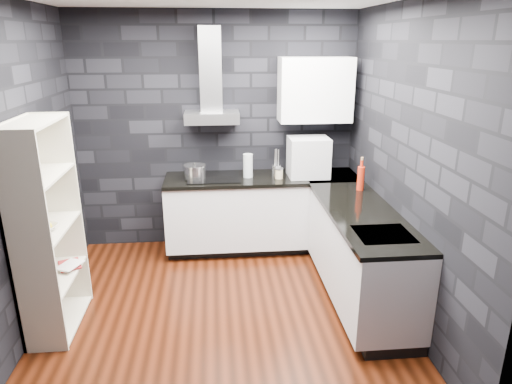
{
  "coord_description": "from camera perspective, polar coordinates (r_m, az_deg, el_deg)",
  "views": [
    {
      "loc": [
        -0.03,
        -3.65,
        2.38
      ],
      "look_at": [
        0.35,
        0.45,
        1.0
      ],
      "focal_mm": 32.0,
      "sensor_mm": 36.0,
      "label": 1
    }
  ],
  "objects": [
    {
      "name": "counter_back_top",
      "position": [
        5.19,
        0.79,
        1.73
      ],
      "size": [
        2.2,
        0.62,
        0.04
      ],
      "primitive_type": "cube",
      "color": "black",
      "rests_on": "counter_back_cab"
    },
    {
      "name": "hood_chimney",
      "position": [
        5.16,
        -5.71,
        15.0
      ],
      "size": [
        0.24,
        0.2,
        0.9
      ],
      "primitive_type": "cube",
      "color": "#ADADB1",
      "rests_on": "hood_body"
    },
    {
      "name": "sink_rim",
      "position": [
        3.81,
        15.66,
        -5.14
      ],
      "size": [
        0.44,
        0.4,
        0.01
      ],
      "primitive_type": "cube",
      "color": "#ADADB1",
      "rests_on": "counter_right_top"
    },
    {
      "name": "red_bottle",
      "position": [
        4.81,
        12.95,
        1.66
      ],
      "size": [
        0.08,
        0.08,
        0.25
      ],
      "primitive_type": "cylinder",
      "rotation": [
        0.0,
        0.0,
        -0.09
      ],
      "color": "#AB220D",
      "rests_on": "counter_right_top"
    },
    {
      "name": "wall_back",
      "position": [
        5.37,
        -4.93,
        7.41
      ],
      "size": [
        3.2,
        0.05,
        2.7
      ],
      "primitive_type": "cube",
      "color": "black",
      "rests_on": "ground"
    },
    {
      "name": "storage_jar",
      "position": [
        5.11,
        2.9,
        2.28
      ],
      "size": [
        0.1,
        0.1,
        0.1
      ],
      "primitive_type": "cylinder",
      "rotation": [
        0.0,
        0.0,
        0.27
      ],
      "color": "tan",
      "rests_on": "counter_back_top"
    },
    {
      "name": "book_second",
      "position": [
        4.38,
        -23.19,
        -7.1
      ],
      "size": [
        0.15,
        0.08,
        0.22
      ],
      "primitive_type": "imported",
      "rotation": [
        0.0,
        0.0,
        -0.41
      ],
      "color": "#B2B2B2",
      "rests_on": "bookshelf"
    },
    {
      "name": "hood_body",
      "position": [
        5.14,
        -5.53,
        9.28
      ],
      "size": [
        0.6,
        0.34,
        0.12
      ],
      "primitive_type": "cube",
      "color": "#ADADB1",
      "rests_on": "wall_back"
    },
    {
      "name": "counter_right_top",
      "position": [
        4.25,
        13.19,
        -2.65
      ],
      "size": [
        0.62,
        1.8,
        0.04
      ],
      "primitive_type": "cube",
      "color": "black",
      "rests_on": "counter_right_cab"
    },
    {
      "name": "toekick_back",
      "position": [
        5.53,
        0.69,
        -6.38
      ],
      "size": [
        2.18,
        0.5,
        0.1
      ],
      "primitive_type": "cube",
      "color": "black",
      "rests_on": "ground"
    },
    {
      "name": "ground",
      "position": [
        4.36,
        -4.17,
        -14.64
      ],
      "size": [
        3.2,
        3.2,
        0.0
      ],
      "primitive_type": "plane",
      "color": "#3C1509"
    },
    {
      "name": "toekick_right",
      "position": [
        4.62,
        13.03,
        -12.27
      ],
      "size": [
        0.5,
        1.78,
        0.1
      ],
      "primitive_type": "cube",
      "color": "black",
      "rests_on": "ground"
    },
    {
      "name": "counter_right_cab",
      "position": [
        4.41,
        12.94,
        -7.5
      ],
      "size": [
        0.6,
        1.8,
        0.76
      ],
      "primitive_type": "cube",
      "color": "silver",
      "rests_on": "ground"
    },
    {
      "name": "utensil_crock",
      "position": [
        5.17,
        2.54,
        2.65
      ],
      "size": [
        0.11,
        0.11,
        0.13
      ],
      "primitive_type": "cylinder",
      "rotation": [
        0.0,
        0.0,
        0.11
      ],
      "color": "silver",
      "rests_on": "counter_back_top"
    },
    {
      "name": "glass_vase",
      "position": [
        5.13,
        -1.01,
        3.31
      ],
      "size": [
        0.12,
        0.12,
        0.27
      ],
      "primitive_type": "cylinder",
      "rotation": [
        0.0,
        0.0,
        -0.14
      ],
      "color": "silver",
      "rests_on": "counter_back_top"
    },
    {
      "name": "counter_corner_top",
      "position": [
        5.34,
        9.35,
        1.97
      ],
      "size": [
        0.62,
        0.62,
        0.04
      ],
      "primitive_type": "cube",
      "color": "black",
      "rests_on": "counter_right_cab"
    },
    {
      "name": "appliance_garage",
      "position": [
        5.16,
        6.56,
        4.34
      ],
      "size": [
        0.45,
        0.35,
        0.44
      ],
      "primitive_type": "cube",
      "rotation": [
        0.0,
        0.0,
        0.01
      ],
      "color": "silver",
      "rests_on": "counter_back_top"
    },
    {
      "name": "pot",
      "position": [
        5.1,
        -7.63,
        2.46
      ],
      "size": [
        0.31,
        0.31,
        0.14
      ],
      "primitive_type": "cylinder",
      "rotation": [
        0.0,
        0.0,
        -0.43
      ],
      "color": "silver",
      "rests_on": "cooktop"
    },
    {
      "name": "upper_cabinet",
      "position": [
        5.22,
        7.39,
        12.56
      ],
      "size": [
        0.8,
        0.35,
        0.7
      ],
      "primitive_type": "cube",
      "color": "white",
      "rests_on": "wall_back"
    },
    {
      "name": "fruit_bowl",
      "position": [
        4.06,
        -24.99,
        -4.12
      ],
      "size": [
        0.25,
        0.25,
        0.05
      ],
      "primitive_type": "imported",
      "rotation": [
        0.0,
        0.0,
        -0.27
      ],
      "color": "silver",
      "rests_on": "bookshelf"
    },
    {
      "name": "bookshelf",
      "position": [
        4.13,
        -24.62,
        -4.24
      ],
      "size": [
        0.42,
        0.83,
        1.8
      ],
      "primitive_type": "cube",
      "rotation": [
        0.0,
        0.0,
        0.1
      ],
      "color": "beige",
      "rests_on": "ground"
    },
    {
      "name": "wall_right",
      "position": [
        4.14,
        18.51,
        3.15
      ],
      "size": [
        0.05,
        3.2,
        2.7
      ],
      "primitive_type": "cube",
      "color": "black",
      "rests_on": "ground"
    },
    {
      "name": "counter_back_cab",
      "position": [
        5.33,
        0.76,
        -2.36
      ],
      "size": [
        2.2,
        0.6,
        0.76
      ],
      "primitive_type": "cube",
      "color": "silver",
      "rests_on": "ground"
    },
    {
      "name": "wall_front",
      "position": [
        2.27,
        -3.97,
        -8.48
      ],
      "size": [
        3.2,
        0.05,
        2.7
      ],
      "primitive_type": "cube",
      "color": "black",
      "rests_on": "ground"
    },
    {
      "name": "book_red",
      "position": [
        4.4,
        -23.54,
        -7.41
      ],
      "size": [
        0.17,
        0.09,
        0.24
      ],
      "primitive_type": "imported",
      "rotation": [
        0.0,
        0.0,
        0.41
      ],
      "color": "maroon",
      "rests_on": "bookshelf"
    },
    {
      "name": "cooktop",
      "position": [
        5.16,
        -5.31,
        1.86
      ],
      "size": [
        0.58,
        0.5,
        0.01
      ],
      "primitive_type": "cube",
      "color": "black",
      "rests_on": "counter_back_top"
    },
    {
      "name": "wall_left",
      "position": [
        4.11,
        -27.93,
        1.83
      ],
      "size": [
        0.05,
        3.2,
        2.7
      ],
      "primitive_type": "cube",
      "color": "black",
      "rests_on": "ground"
    }
  ]
}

